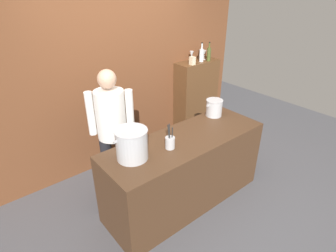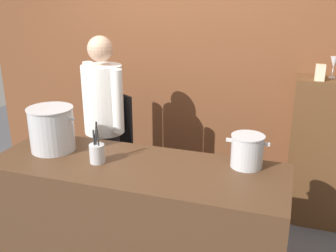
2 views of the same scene
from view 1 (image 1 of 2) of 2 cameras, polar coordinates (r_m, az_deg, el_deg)
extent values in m
plane|color=#4C4C51|center=(3.70, 3.22, -14.69)|extent=(8.00, 8.00, 0.00)
cube|color=brown|center=(3.99, -10.18, 12.92)|extent=(4.40, 0.10, 3.00)
cube|color=#472D1C|center=(3.41, 3.43, -9.11)|extent=(2.01, 0.70, 0.90)
cube|color=brown|center=(4.88, 5.70, 5.56)|extent=(0.76, 0.32, 1.32)
cylinder|color=black|center=(3.60, -9.02, -7.86)|extent=(0.14, 0.14, 0.84)
cylinder|color=black|center=(3.61, -12.22, -8.06)|extent=(0.14, 0.14, 0.84)
cylinder|color=white|center=(3.24, -11.70, 2.28)|extent=(0.34, 0.34, 0.58)
cube|color=black|center=(3.51, -11.24, 0.00)|extent=(0.27, 0.17, 0.52)
cylinder|color=white|center=(3.23, -7.85, 3.03)|extent=(0.09, 0.09, 0.52)
cylinder|color=white|center=(3.25, -15.61, 2.46)|extent=(0.09, 0.09, 0.52)
sphere|color=tan|center=(3.09, -12.45, 9.41)|extent=(0.21, 0.21, 0.21)
cylinder|color=#B7BABF|center=(2.77, -7.45, -3.82)|extent=(0.32, 0.32, 0.31)
cylinder|color=#B7BABF|center=(2.69, -7.66, -0.92)|extent=(0.33, 0.33, 0.01)
cube|color=#B7BABF|center=(2.64, -10.80, -3.22)|extent=(0.04, 0.02, 0.02)
cube|color=#B7BABF|center=(2.80, -4.54, -0.90)|extent=(0.04, 0.02, 0.02)
cylinder|color=#B7BABF|center=(3.70, 9.44, 3.66)|extent=(0.21, 0.21, 0.21)
cylinder|color=#B7BABF|center=(3.66, 9.57, 5.22)|extent=(0.22, 0.22, 0.01)
cube|color=#B7BABF|center=(3.59, 8.20, 4.15)|extent=(0.04, 0.02, 0.02)
cube|color=#B7BABF|center=(3.76, 10.79, 5.07)|extent=(0.04, 0.02, 0.02)
cylinder|color=#B7BABF|center=(2.95, 0.42, -3.46)|extent=(0.10, 0.10, 0.13)
cylinder|color=#262626|center=(2.91, 0.35, -2.59)|extent=(0.03, 0.04, 0.21)
cylinder|color=#262626|center=(2.90, 0.33, -1.97)|extent=(0.02, 0.04, 0.27)
cylinder|color=#262626|center=(2.92, 0.86, -2.23)|extent=(0.02, 0.03, 0.23)
cylinder|color=#262626|center=(2.90, 0.22, -2.12)|extent=(0.02, 0.06, 0.25)
cylinder|color=#475123|center=(4.69, 8.38, 14.35)|extent=(0.06, 0.06, 0.21)
cylinder|color=#475123|center=(4.66, 8.51, 16.08)|extent=(0.02, 0.02, 0.08)
cylinder|color=black|center=(4.65, 8.55, 16.64)|extent=(0.03, 0.03, 0.01)
cylinder|color=silver|center=(4.64, 6.89, 14.19)|extent=(0.07, 0.07, 0.20)
cylinder|color=silver|center=(4.61, 7.00, 15.94)|extent=(0.03, 0.03, 0.09)
cylinder|color=black|center=(4.60, 7.03, 16.58)|extent=(0.03, 0.03, 0.01)
cylinder|color=silver|center=(4.62, 4.80, 13.02)|extent=(0.06, 0.06, 0.01)
cylinder|color=silver|center=(4.61, 4.82, 13.51)|extent=(0.01, 0.01, 0.08)
cone|color=silver|center=(4.59, 4.86, 14.52)|extent=(0.07, 0.07, 0.09)
cylinder|color=silver|center=(4.79, 7.36, 13.41)|extent=(0.06, 0.06, 0.01)
cylinder|color=silver|center=(4.78, 7.39, 13.87)|extent=(0.01, 0.01, 0.07)
cone|color=silver|center=(4.76, 7.44, 14.73)|extent=(0.07, 0.07, 0.08)
cube|color=beige|center=(4.45, 5.03, 13.22)|extent=(0.07, 0.07, 0.13)
camera|label=2|loc=(2.89, 54.51, 6.87)|focal=41.95mm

